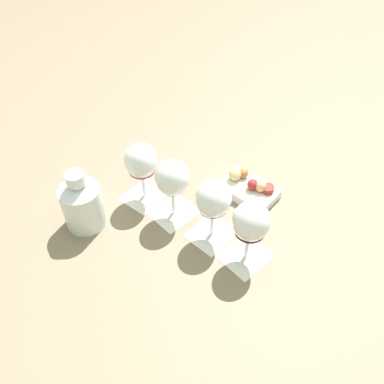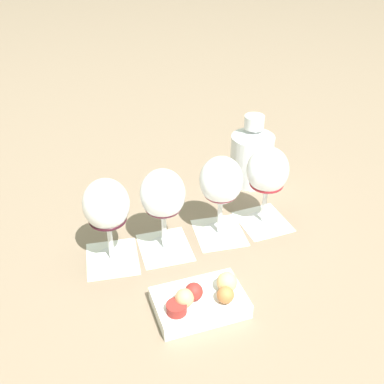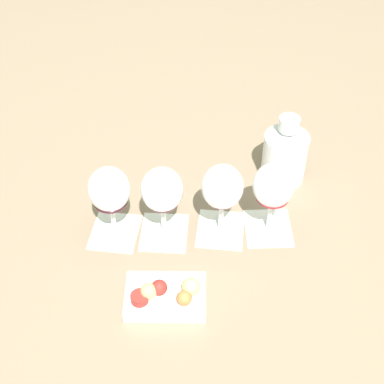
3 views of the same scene
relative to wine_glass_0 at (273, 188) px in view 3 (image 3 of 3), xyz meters
name	(u,v)px [view 3 (image 3 of 3)]	position (x,y,z in m)	size (l,w,h in m)	color
ground_plane	(191,231)	(0.13, -0.10, -0.12)	(8.00, 8.00, 0.00)	#7F6B56
tasting_card_0	(268,228)	(0.00, 0.00, -0.12)	(0.15, 0.15, 0.00)	white
tasting_card_1	(220,229)	(0.08, -0.06, -0.12)	(0.15, 0.15, 0.00)	white
tasting_card_2	(164,232)	(0.18, -0.14, -0.12)	(0.15, 0.15, 0.00)	white
tasting_card_3	(115,232)	(0.26, -0.21, -0.12)	(0.15, 0.15, 0.00)	white
wine_glass_0	(273,188)	(0.00, 0.00, 0.00)	(0.09, 0.09, 0.18)	white
wine_glass_1	(222,190)	(0.08, -0.06, 0.00)	(0.09, 0.09, 0.18)	white
wine_glass_2	(162,193)	(0.18, -0.14, 0.00)	(0.09, 0.09, 0.18)	white
wine_glass_3	(109,192)	(0.26, -0.21, 0.00)	(0.09, 0.09, 0.18)	white
ceramic_vase	(285,153)	(-0.14, -0.09, -0.05)	(0.10, 0.10, 0.17)	silver
snack_dish	(166,295)	(0.29, 0.01, -0.10)	(0.18, 0.18, 0.06)	white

